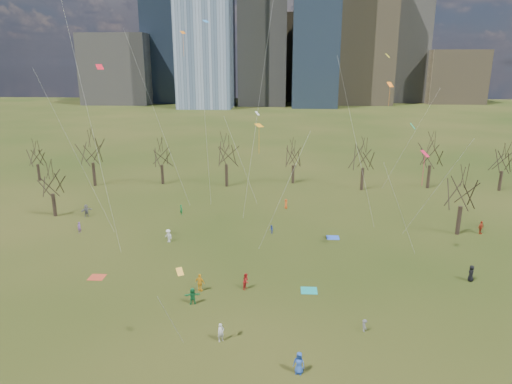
# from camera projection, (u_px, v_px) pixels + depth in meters

# --- Properties ---
(ground) EXTENTS (500.00, 500.00, 0.00)m
(ground) POSITION_uv_depth(u_px,v_px,m) (249.00, 296.00, 43.80)
(ground) COLOR black
(ground) RESTS_ON ground
(downtown_skyline) EXTENTS (212.50, 78.00, 118.00)m
(downtown_skyline) POSITION_uv_depth(u_px,v_px,m) (274.00, 27.00, 235.47)
(downtown_skyline) COLOR slate
(downtown_skyline) RESTS_ON ground
(bare_tree_row) EXTENTS (113.04, 29.80, 9.50)m
(bare_tree_row) POSITION_uv_depth(u_px,v_px,m) (264.00, 157.00, 77.87)
(bare_tree_row) COLOR black
(bare_tree_row) RESTS_ON ground
(blanket_teal) EXTENTS (1.60, 1.50, 0.03)m
(blanket_teal) POSITION_uv_depth(u_px,v_px,m) (309.00, 290.00, 44.84)
(blanket_teal) COLOR teal
(blanket_teal) RESTS_ON ground
(blanket_navy) EXTENTS (1.60, 1.50, 0.03)m
(blanket_navy) POSITION_uv_depth(u_px,v_px,m) (333.00, 238.00, 58.39)
(blanket_navy) COLOR blue
(blanket_navy) RESTS_ON ground
(blanket_crimson) EXTENTS (1.60, 1.50, 0.03)m
(blanket_crimson) POSITION_uv_depth(u_px,v_px,m) (97.00, 277.00, 47.60)
(blanket_crimson) COLOR #B33B23
(blanket_crimson) RESTS_ON ground
(person_0) EXTENTS (0.96, 0.76, 1.72)m
(person_0) POSITION_uv_depth(u_px,v_px,m) (299.00, 363.00, 32.69)
(person_0) COLOR #24499F
(person_0) RESTS_ON ground
(person_1) EXTENTS (0.68, 0.63, 1.56)m
(person_1) POSITION_uv_depth(u_px,v_px,m) (221.00, 332.00, 36.54)
(person_1) COLOR silver
(person_1) RESTS_ON ground
(person_2) EXTENTS (0.85, 0.97, 1.66)m
(person_2) POSITION_uv_depth(u_px,v_px,m) (246.00, 281.00, 44.98)
(person_2) COLOR #AC1918
(person_2) RESTS_ON ground
(person_3) EXTENTS (0.55, 0.79, 1.11)m
(person_3) POSITION_uv_depth(u_px,v_px,m) (364.00, 326.00, 37.90)
(person_3) COLOR #5A5A5E
(person_3) RESTS_ON ground
(person_4) EXTENTS (1.15, 0.79, 1.81)m
(person_4) POSITION_uv_depth(u_px,v_px,m) (200.00, 283.00, 44.52)
(person_4) COLOR #F0A81A
(person_4) RESTS_ON ground
(person_5) EXTENTS (1.58, 0.84, 1.63)m
(person_5) POSITION_uv_depth(u_px,v_px,m) (193.00, 296.00, 42.17)
(person_5) COLOR #187036
(person_5) RESTS_ON ground
(person_6) EXTENTS (0.86, 0.99, 1.72)m
(person_6) POSITION_uv_depth(u_px,v_px,m) (471.00, 273.00, 46.60)
(person_6) COLOR black
(person_6) RESTS_ON ground
(person_7) EXTENTS (0.53, 0.63, 1.47)m
(person_7) POSITION_uv_depth(u_px,v_px,m) (79.00, 227.00, 59.97)
(person_7) COLOR #8554A9
(person_7) RESTS_ON ground
(person_8) EXTENTS (0.56, 0.65, 1.16)m
(person_8) POSITION_uv_depth(u_px,v_px,m) (271.00, 229.00, 59.63)
(person_8) COLOR #23389B
(person_8) RESTS_ON ground
(person_9) EXTENTS (1.23, 1.12, 1.66)m
(person_9) POSITION_uv_depth(u_px,v_px,m) (168.00, 236.00, 56.80)
(person_9) COLOR white
(person_9) RESTS_ON ground
(person_10) EXTENTS (1.09, 0.92, 1.75)m
(person_10) POSITION_uv_depth(u_px,v_px,m) (481.00, 227.00, 59.48)
(person_10) COLOR #B53319
(person_10) RESTS_ON ground
(person_11) EXTENTS (1.52, 1.65, 1.84)m
(person_11) POSITION_uv_depth(u_px,v_px,m) (86.00, 211.00, 66.10)
(person_11) COLOR #5E5D62
(person_11) RESTS_ON ground
(person_12) EXTENTS (0.54, 0.76, 1.47)m
(person_12) POSITION_uv_depth(u_px,v_px,m) (286.00, 204.00, 69.93)
(person_12) COLOR #CB4B16
(person_12) RESTS_ON ground
(person_13) EXTENTS (0.65, 0.66, 1.53)m
(person_13) POSITION_uv_depth(u_px,v_px,m) (181.00, 210.00, 67.06)
(person_13) COLOR #197133
(person_13) RESTS_ON ground
(kites_airborne) EXTENTS (59.16, 49.57, 34.83)m
(kites_airborne) POSITION_uv_depth(u_px,v_px,m) (299.00, 126.00, 54.18)
(kites_airborne) COLOR orange
(kites_airborne) RESTS_ON ground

